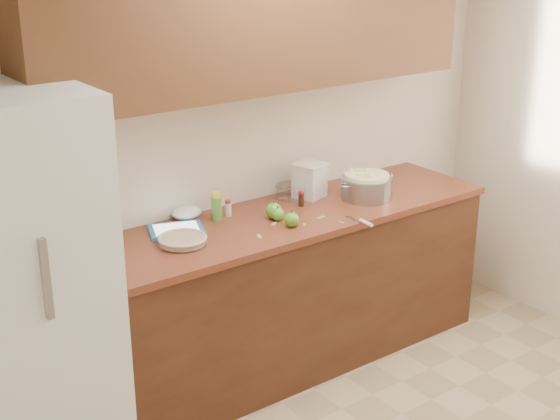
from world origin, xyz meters
TOP-DOWN VIEW (x-y plane):
  - room_shell at (0.00, 0.00)m, footprint 3.60×3.60m
  - counter_run at (0.00, 1.48)m, footprint 2.64×0.68m
  - upper_cabinets at (0.00, 1.63)m, footprint 2.60×0.34m
  - fridge at (-1.44, 1.44)m, footprint 0.70×0.70m
  - pie at (-0.61, 1.45)m, footprint 0.26×0.26m
  - colander at (0.60, 1.42)m, footprint 0.40×0.30m
  - flour_canister at (0.35, 1.64)m, footprint 0.21×0.21m
  - tablet at (-0.55, 1.61)m, footprint 0.34×0.30m
  - paring_knife at (0.31, 1.12)m, footprint 0.03×0.21m
  - lemon_bottle at (-0.29, 1.64)m, footprint 0.06×0.06m
  - cinnamon_shaker at (-0.21, 1.65)m, footprint 0.04×0.04m
  - vanilla_bottle at (0.21, 1.54)m, footprint 0.03×0.03m
  - mixing_bowl at (0.26, 1.69)m, footprint 0.21×0.21m
  - paper_towel at (-0.41, 1.75)m, footprint 0.18×0.16m
  - apple_left at (-0.03, 1.43)m, footprint 0.07×0.07m
  - apple_center at (-0.03, 1.47)m, footprint 0.09×0.09m
  - apple_front at (-0.03, 1.31)m, footprint 0.08×0.08m
  - peel_a at (0.18, 1.32)m, footprint 0.05×0.03m
  - peel_b at (0.22, 1.20)m, footprint 0.02×0.03m
  - peel_c at (-0.25, 1.30)m, footprint 0.04×0.06m
  - peel_d at (-0.00, 1.39)m, footprint 0.03×0.03m
  - peel_e at (0.04, 1.29)m, footprint 0.03×0.04m
  - peel_f at (-0.08, 1.40)m, footprint 0.05×0.04m

SIDE VIEW (x-z plane):
  - counter_run at x=0.00m, z-range 0.00..0.92m
  - fridge at x=-1.44m, z-range 0.00..1.80m
  - peel_a at x=0.18m, z-range 0.92..0.92m
  - peel_b at x=0.22m, z-range 0.92..0.92m
  - peel_c at x=-0.25m, z-range 0.92..0.92m
  - peel_d at x=0.00m, z-range 0.92..0.92m
  - peel_e at x=0.04m, z-range 0.92..0.92m
  - peel_f at x=-0.08m, z-range 0.92..0.92m
  - paring_knife at x=0.31m, z-range 0.92..0.94m
  - tablet at x=-0.55m, z-range 0.92..0.94m
  - pie at x=-0.61m, z-range 0.92..0.96m
  - paper_towel at x=-0.41m, z-range 0.92..0.99m
  - apple_left at x=-0.03m, z-range 0.91..1.00m
  - apple_front at x=-0.03m, z-range 0.91..1.01m
  - mixing_bowl at x=0.26m, z-range 0.92..1.00m
  - cinnamon_shaker at x=-0.21m, z-range 0.92..1.01m
  - vanilla_bottle at x=0.21m, z-range 0.92..1.01m
  - apple_center at x=-0.03m, z-range 0.91..1.01m
  - colander at x=0.60m, z-range 0.92..1.06m
  - lemon_bottle at x=-0.29m, z-range 0.92..1.07m
  - flour_canister at x=0.35m, z-range 0.92..1.13m
  - room_shell at x=0.00m, z-range -0.50..3.10m
  - upper_cabinets at x=0.00m, z-range 1.60..2.30m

